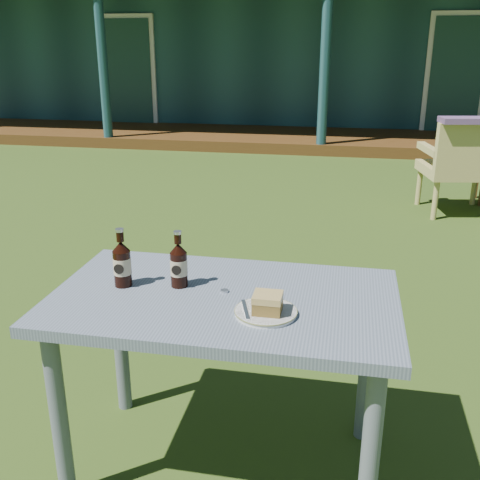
% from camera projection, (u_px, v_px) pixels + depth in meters
% --- Properties ---
extents(ground, '(80.00, 80.00, 0.00)m').
position_uv_depth(ground, '(278.00, 293.00, 3.67)').
color(ground, '#334916').
extents(pavilion, '(15.80, 8.30, 3.45)m').
position_uv_depth(pavilion, '(337.00, 38.00, 11.81)').
color(pavilion, '#193E42').
rests_on(pavilion, ground).
extents(cafe_table, '(1.20, 0.70, 0.72)m').
position_uv_depth(cafe_table, '(224.00, 322.00, 1.98)').
color(cafe_table, slate).
rests_on(cafe_table, ground).
extents(plate, '(0.20, 0.20, 0.01)m').
position_uv_depth(plate, '(266.00, 312.00, 1.81)').
color(plate, silver).
rests_on(plate, cafe_table).
extents(cake_slice, '(0.09, 0.09, 0.06)m').
position_uv_depth(cake_slice, '(268.00, 303.00, 1.79)').
color(cake_slice, brown).
rests_on(cake_slice, plate).
extents(fork, '(0.05, 0.14, 0.00)m').
position_uv_depth(fork, '(245.00, 309.00, 1.81)').
color(fork, silver).
rests_on(fork, plate).
extents(cola_bottle_near, '(0.06, 0.06, 0.21)m').
position_uv_depth(cola_bottle_near, '(179.00, 264.00, 1.99)').
color(cola_bottle_near, black).
rests_on(cola_bottle_near, cafe_table).
extents(cola_bottle_far, '(0.06, 0.07, 0.22)m').
position_uv_depth(cola_bottle_far, '(122.00, 263.00, 2.00)').
color(cola_bottle_far, black).
rests_on(cola_bottle_far, cafe_table).
extents(bottle_cap, '(0.03, 0.03, 0.01)m').
position_uv_depth(bottle_cap, '(225.00, 291.00, 1.97)').
color(bottle_cap, silver).
rests_on(bottle_cap, cafe_table).
extents(armchair_left, '(0.75, 0.72, 0.88)m').
position_uv_depth(armchair_left, '(463.00, 163.00, 5.17)').
color(armchair_left, tan).
rests_on(armchair_left, ground).
extents(floral_throw, '(0.65, 0.31, 0.05)m').
position_uv_depth(floral_throw, '(477.00, 120.00, 4.86)').
color(floral_throw, '#5E4168').
rests_on(floral_throw, armchair_left).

